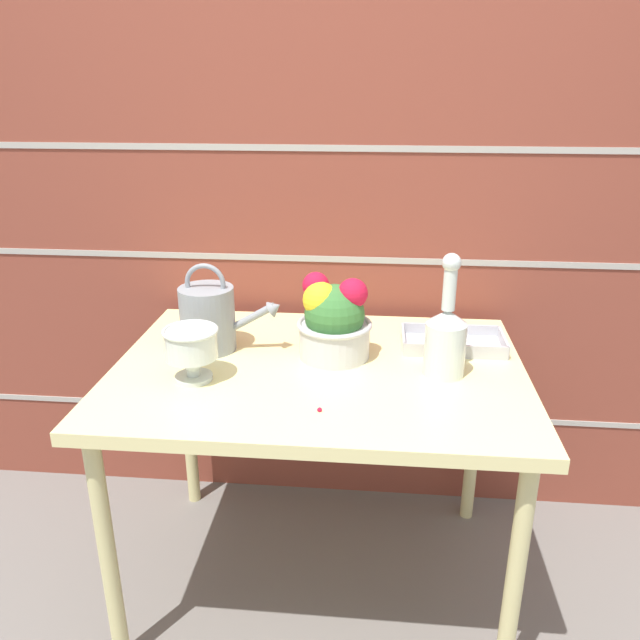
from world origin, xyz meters
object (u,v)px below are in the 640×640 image
watering_can (209,317)px  flower_planter (334,320)px  crystal_pedestal_bowl (191,346)px  glass_decanter (446,336)px  wire_tray (452,343)px

watering_can → flower_planter: watering_can is taller
watering_can → flower_planter: 0.36m
crystal_pedestal_bowl → flower_planter: bearing=27.5°
watering_can → flower_planter: bearing=-2.9°
crystal_pedestal_bowl → glass_decanter: 0.67m
glass_decanter → crystal_pedestal_bowl: bearing=-171.8°
watering_can → glass_decanter: bearing=-9.2°
crystal_pedestal_bowl → wire_tray: size_ratio=0.49×
glass_decanter → wire_tray: glass_decanter is taller
watering_can → glass_decanter: (0.66, -0.11, 0.01)m
flower_planter → wire_tray: flower_planter is taller
watering_can → flower_planter: (0.36, -0.02, 0.01)m
crystal_pedestal_bowl → flower_planter: flower_planter is taller
watering_can → flower_planter: size_ratio=1.26×
crystal_pedestal_bowl → wire_tray: crystal_pedestal_bowl is taller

